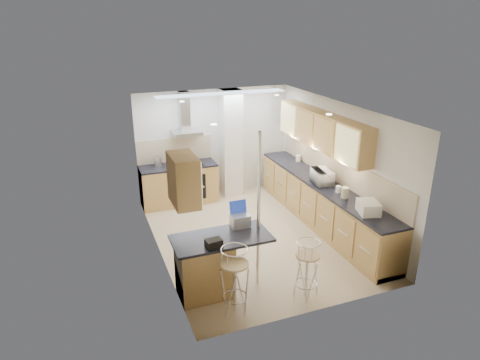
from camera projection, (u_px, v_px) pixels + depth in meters
name	position (u px, v px, depth m)	size (l,w,h in m)	color
ground	(253.00, 236.00, 8.31)	(4.80, 4.80, 0.00)	tan
room_shell	(262.00, 154.00, 8.20)	(3.64, 4.84, 2.51)	beige
right_counter	(322.00, 204.00, 8.65)	(0.63, 4.40, 0.92)	olive
back_counter	(179.00, 184.00, 9.67)	(1.70, 0.63, 0.92)	olive
peninsula	(222.00, 264.00, 6.50)	(1.47, 0.72, 0.94)	olive
microwave	(322.00, 177.00, 8.40)	(0.51, 0.34, 0.28)	white
laptop	(240.00, 221.00, 6.63)	(0.29, 0.22, 0.20)	#A5A7AD
bag	(214.00, 243.00, 6.04)	(0.23, 0.17, 0.12)	black
bar_stool_near	(235.00, 280.00, 6.05)	(0.42, 0.42, 1.03)	tan
bar_stool_end	(307.00, 269.00, 6.39)	(0.38, 0.38, 0.94)	tan
jar_a	(319.00, 175.00, 8.68)	(0.12, 0.12, 0.16)	silver
jar_b	(298.00, 158.00, 9.72)	(0.11, 0.11, 0.15)	silver
jar_c	(345.00, 193.00, 7.73)	(0.14, 0.14, 0.20)	beige
jar_d	(338.00, 189.00, 7.99)	(0.10, 0.10, 0.12)	white
bread_bin	(368.00, 207.00, 7.12)	(0.31, 0.40, 0.21)	silver
kettle	(158.00, 162.00, 9.39)	(0.16, 0.16, 0.21)	#B5B7BA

